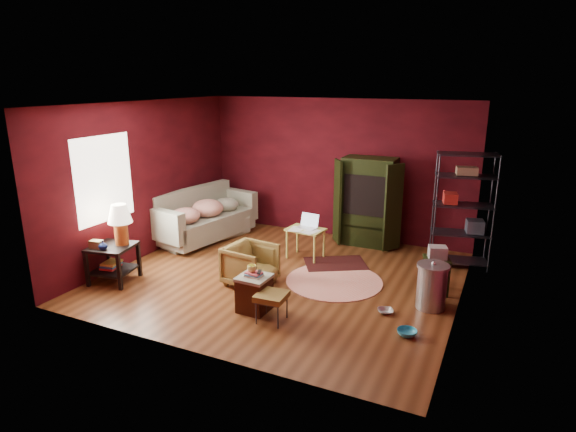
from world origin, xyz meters
name	(u,v)px	position (x,y,z in m)	size (l,w,h in m)	color
room	(280,195)	(-0.04, -0.01, 1.40)	(5.54, 5.04, 2.84)	brown
sofa	(204,222)	(-2.28, 1.05, 0.36)	(1.86, 0.54, 0.73)	gray
armchair	(251,263)	(-0.34, -0.47, 0.36)	(0.70, 0.65, 0.72)	black
pet_bowl_steel	(386,306)	(1.86, -0.54, 0.11)	(0.22, 0.05, 0.22)	#ACAFB3
pet_bowl_turquoise	(407,327)	(2.26, -1.02, 0.13)	(0.25, 0.08, 0.25)	#289BBC
vase	(103,245)	(-2.37, -1.50, 0.68)	(0.14, 0.14, 0.14)	#0C1740
mug	(252,268)	(0.13, -1.24, 0.65)	(0.13, 0.10, 0.13)	#F3EF77
side_table	(116,236)	(-2.35, -1.23, 0.76)	(0.75, 0.75, 1.26)	black
sofa_cushions	(203,217)	(-2.31, 1.08, 0.46)	(1.28, 2.37, 0.94)	gray
hamper	(254,293)	(0.16, -1.24, 0.27)	(0.44, 0.44, 0.60)	#431E0F
footstool	(272,297)	(0.52, -1.41, 0.35)	(0.42, 0.42, 0.41)	black
rug_round	(334,281)	(0.83, 0.19, 0.01)	(1.66, 1.66, 0.01)	#F5E1CC
rug_oriental	(335,263)	(0.59, 0.91, 0.01)	(1.27, 1.15, 0.01)	#441212
laptop_desk	(306,232)	(-0.01, 0.98, 0.50)	(0.70, 0.56, 0.81)	#DADA64
tv_armoire	(368,200)	(0.78, 2.18, 0.90)	(1.36, 0.71, 1.72)	black
wire_shelving	(464,206)	(2.57, 1.75, 1.09)	(1.04, 0.64, 1.99)	#323039
small_stand	(437,258)	(2.36, 0.46, 0.56)	(0.47, 0.47, 0.75)	black
trash_can	(432,286)	(2.39, -0.09, 0.33)	(0.55, 0.55, 0.71)	#B7BBBF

